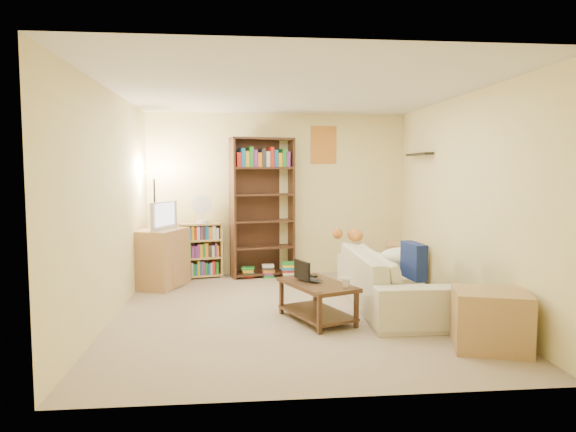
{
  "coord_description": "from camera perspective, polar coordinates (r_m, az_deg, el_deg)",
  "views": [
    {
      "loc": [
        -0.63,
        -5.73,
        1.61
      ],
      "look_at": [
        0.01,
        0.67,
        1.05
      ],
      "focal_mm": 32.0,
      "sensor_mm": 36.0,
      "label": 1
    }
  ],
  "objects": [
    {
      "name": "room",
      "position": [
        5.77,
        0.62,
        5.1
      ],
      "size": [
        4.5,
        4.54,
        2.52
      ],
      "color": "tan",
      "rests_on": "ground"
    },
    {
      "name": "sofa",
      "position": [
        6.28,
        11.36,
        -6.86
      ],
      "size": [
        2.31,
        0.98,
        0.66
      ],
      "primitive_type": "imported",
      "rotation": [
        0.0,
        0.0,
        1.55
      ],
      "color": "beige",
      "rests_on": "ground"
    },
    {
      "name": "navy_pillow",
      "position": [
        5.79,
        13.79,
        -4.86
      ],
      "size": [
        0.17,
        0.45,
        0.39
      ],
      "primitive_type": "cube",
      "rotation": [
        0.0,
        0.0,
        1.65
      ],
      "color": "navy",
      "rests_on": "sofa"
    },
    {
      "name": "cream_blanket",
      "position": [
        6.33,
        12.69,
        -4.6
      ],
      "size": [
        0.61,
        0.44,
        0.26
      ],
      "primitive_type": "ellipsoid",
      "color": "white",
      "rests_on": "sofa"
    },
    {
      "name": "tabby_cat",
      "position": [
        6.98,
        7.12,
        -2.1
      ],
      "size": [
        0.52,
        0.19,
        0.18
      ],
      "color": "#C26D29",
      "rests_on": "sofa"
    },
    {
      "name": "coffee_table",
      "position": [
        5.61,
        3.26,
        -8.88
      ],
      "size": [
        0.84,
        1.07,
        0.42
      ],
      "rotation": [
        0.0,
        0.0,
        0.39
      ],
      "color": "#482C1B",
      "rests_on": "ground"
    },
    {
      "name": "laptop",
      "position": [
        5.67,
        2.76,
        -7.04
      ],
      "size": [
        0.51,
        0.5,
        0.02
      ],
      "primitive_type": "imported",
      "rotation": [
        0.0,
        0.0,
        2.19
      ],
      "color": "black",
      "rests_on": "coffee_table"
    },
    {
      "name": "laptop_screen",
      "position": [
        5.58,
        1.56,
        -6.06
      ],
      "size": [
        0.13,
        0.29,
        0.21
      ],
      "primitive_type": "cube",
      "rotation": [
        0.0,
        0.0,
        0.39
      ],
      "color": "white",
      "rests_on": "laptop"
    },
    {
      "name": "mug",
      "position": [
        5.38,
        6.43,
        -7.34
      ],
      "size": [
        0.14,
        0.14,
        0.1
      ],
      "primitive_type": "imported",
      "rotation": [
        0.0,
        0.0,
        0.19
      ],
      "color": "white",
      "rests_on": "coffee_table"
    },
    {
      "name": "tv_remote",
      "position": [
        5.89,
        2.56,
        -6.62
      ],
      "size": [
        0.15,
        0.16,
        0.02
      ],
      "primitive_type": "cube",
      "rotation": [
        0.0,
        0.0,
        0.69
      ],
      "color": "black",
      "rests_on": "coffee_table"
    },
    {
      "name": "tv_stand",
      "position": [
        7.38,
        -13.97,
        -4.56
      ],
      "size": [
        0.78,
        0.9,
        0.81
      ],
      "primitive_type": "cube",
      "rotation": [
        0.0,
        0.0,
        -0.38
      ],
      "color": "tan",
      "rests_on": "ground"
    },
    {
      "name": "television",
      "position": [
        7.31,
        -14.07,
        0.06
      ],
      "size": [
        0.73,
        0.54,
        0.38
      ],
      "primitive_type": "imported",
      "rotation": [
        0.0,
        0.0,
        1.19
      ],
      "color": "black",
      "rests_on": "tv_stand"
    },
    {
      "name": "tall_bookshelf",
      "position": [
        7.81,
        -2.87,
        1.35
      ],
      "size": [
        1.0,
        0.52,
        2.11
      ],
      "rotation": [
        0.0,
        0.0,
        0.22
      ],
      "color": "#482C1B",
      "rests_on": "ground"
    },
    {
      "name": "short_bookshelf",
      "position": [
        7.89,
        -9.76,
        -3.78
      ],
      "size": [
        0.69,
        0.41,
        0.83
      ],
      "rotation": [
        0.0,
        0.0,
        0.25
      ],
      "color": "tan",
      "rests_on": "ground"
    },
    {
      "name": "desk_fan",
      "position": [
        7.78,
        -9.51,
        0.91
      ],
      "size": [
        0.3,
        0.17,
        0.43
      ],
      "color": "white",
      "rests_on": "short_bookshelf"
    },
    {
      "name": "floor_lamp",
      "position": [
        7.52,
        -14.63,
        2.36
      ],
      "size": [
        0.27,
        0.27,
        1.61
      ],
      "color": "black",
      "rests_on": "ground"
    },
    {
      "name": "side_table",
      "position": [
        7.47,
        12.81,
        -5.25
      ],
      "size": [
        0.64,
        0.64,
        0.6
      ],
      "primitive_type": "cube",
      "rotation": [
        0.0,
        0.0,
        -0.26
      ],
      "color": "tan",
      "rests_on": "ground"
    },
    {
      "name": "end_cabinet",
      "position": [
        5.08,
        21.61,
        -10.7
      ],
      "size": [
        0.77,
        0.7,
        0.54
      ],
      "primitive_type": "cube",
      "rotation": [
        0.0,
        0.0,
        -0.3
      ],
      "color": "tan",
      "rests_on": "ground"
    },
    {
      "name": "book_stacks",
      "position": [
        7.84,
        -1.95,
        -6.11
      ],
      "size": [
        0.79,
        0.19,
        0.24
      ],
      "color": "red",
      "rests_on": "ground"
    }
  ]
}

